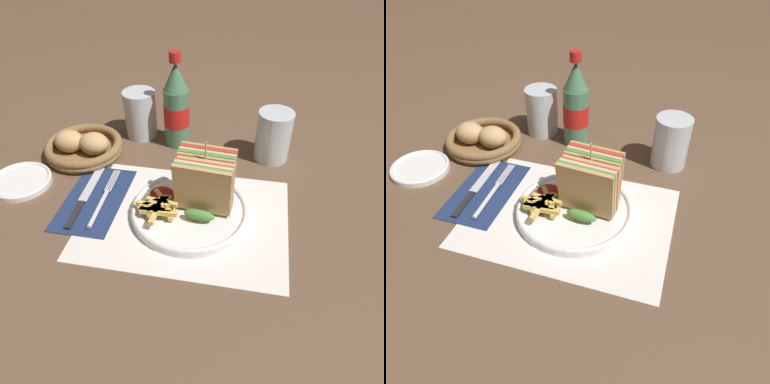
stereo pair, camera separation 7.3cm
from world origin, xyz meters
TOP-DOWN VIEW (x-y plane):
  - ground_plane at (0.00, 0.00)m, footprint 4.00×4.00m
  - placemat at (0.01, -0.02)m, footprint 0.40×0.29m
  - plate_main at (0.02, -0.01)m, footprint 0.23×0.23m
  - club_sandwich at (0.05, 0.01)m, footprint 0.11×0.11m
  - fries_pile at (-0.03, -0.03)m, footprint 0.08×0.09m
  - ketchup_blob at (-0.04, 0.01)m, footprint 0.05×0.04m
  - napkin at (-0.18, 0.00)m, footprint 0.12×0.21m
  - fork at (-0.16, -0.01)m, footprint 0.02×0.18m
  - knife at (-0.20, -0.00)m, footprint 0.02×0.19m
  - coke_bottle_near at (-0.06, 0.24)m, footprint 0.06×0.06m
  - glass_near at (0.17, 0.22)m, footprint 0.08×0.08m
  - glass_far at (-0.16, 0.26)m, footprint 0.08×0.08m
  - bread_basket at (-0.26, 0.15)m, footprint 0.18×0.18m
  - side_saucer at (-0.36, 0.02)m, footprint 0.13×0.13m

SIDE VIEW (x-z plane):
  - ground_plane at x=0.00m, z-range 0.00..0.00m
  - placemat at x=0.01m, z-range 0.00..0.00m
  - napkin at x=-0.18m, z-range 0.00..0.00m
  - knife at x=-0.20m, z-range 0.00..0.01m
  - side_saucer at x=-0.36m, z-range 0.00..0.01m
  - fork at x=-0.16m, z-range 0.00..0.01m
  - plate_main at x=0.02m, z-range 0.00..0.02m
  - bread_basket at x=-0.26m, z-range -0.01..0.05m
  - ketchup_blob at x=-0.04m, z-range 0.02..0.04m
  - fries_pile at x=-0.03m, z-range 0.02..0.04m
  - glass_near at x=0.17m, z-range -0.01..0.11m
  - glass_far at x=-0.16m, z-range 0.00..0.12m
  - club_sandwich at x=0.05m, z-range 0.00..0.14m
  - coke_bottle_near at x=-0.06m, z-range -0.02..0.21m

